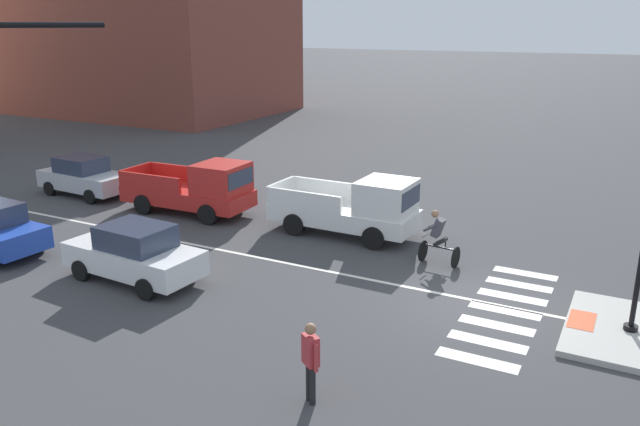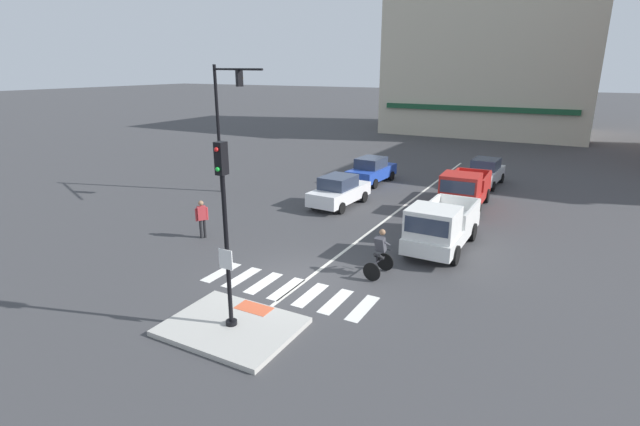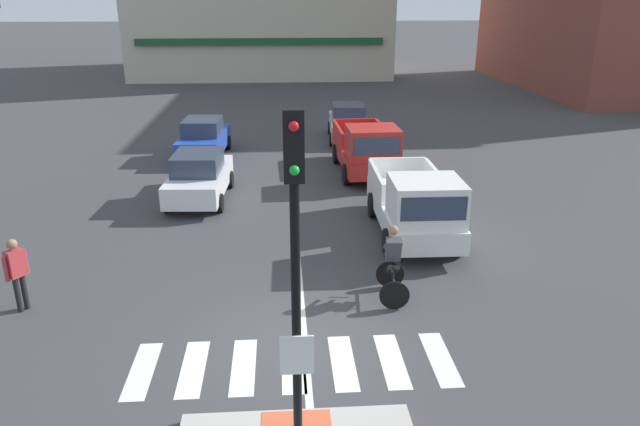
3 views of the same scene
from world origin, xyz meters
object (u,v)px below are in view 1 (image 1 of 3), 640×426
car_silver_eastbound_distant (84,176)px  cyclist (438,237)px  pickup_truck_white_eastbound_mid (355,208)px  pedestrian_at_curb_left (311,356)px  car_white_westbound_far (134,253)px  pickup_truck_red_eastbound_far (197,189)px

car_silver_eastbound_distant → cyclist: cyclist is taller
pickup_truck_white_eastbound_mid → pedestrian_at_curb_left: 9.96m
car_silver_eastbound_distant → car_white_westbound_far: same height
car_silver_eastbound_distant → cyclist: 15.70m
pickup_truck_red_eastbound_far → pickup_truck_white_eastbound_mid: same height
car_white_westbound_far → pickup_truck_white_eastbound_mid: (6.40, -3.89, 0.17)m
car_silver_eastbound_distant → pedestrian_at_curb_left: 18.10m
car_silver_eastbound_distant → pickup_truck_red_eastbound_far: bearing=-89.9°
cyclist → pedestrian_at_curb_left: cyclist is taller
car_white_westbound_far → cyclist: size_ratio=2.49×
car_silver_eastbound_distant → pickup_truck_white_eastbound_mid: bearing=-87.8°
car_silver_eastbound_distant → car_white_westbound_far: 10.36m
pickup_truck_red_eastbound_far → cyclist: bearing=-94.6°
car_white_westbound_far → pickup_truck_red_eastbound_far: (5.95, 2.48, 0.17)m
cyclist → pedestrian_at_curb_left: 8.13m
car_white_westbound_far → cyclist: 8.86m
car_silver_eastbound_distant → car_white_westbound_far: size_ratio=1.00×
cyclist → pedestrian_at_curb_left: (-8.13, -0.07, 0.11)m
car_silver_eastbound_distant → cyclist: bearing=-92.8°
pickup_truck_white_eastbound_mid → car_white_westbound_far: bearing=148.7°
cyclist → pedestrian_at_curb_left: size_ratio=1.01×
cyclist → pedestrian_at_curb_left: bearing=-179.5°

